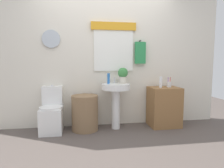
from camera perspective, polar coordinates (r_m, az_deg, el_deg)
The scene contains 11 objects.
ground_plane at distance 2.84m, azimuth 1.00°, elevation -18.28°, with size 8.00×8.00×0.00m, color #564C47.
back_wall at distance 3.72m, azimuth -2.05°, elevation 8.21°, with size 4.40×0.18×2.60m.
toilet at distance 3.57m, azimuth -16.89°, elevation -8.28°, with size 0.38×0.51×0.78m.
laundry_hamper at distance 3.50m, azimuth -7.81°, elevation -8.21°, with size 0.46×0.46×0.61m, color #846647.
pedestal_sink at distance 3.49m, azimuth 1.08°, elevation -3.32°, with size 0.50×0.50×0.80m.
faucet at distance 3.58m, azimuth 0.75°, elevation 1.05°, with size 0.03×0.03×0.10m, color silver.
wooden_cabinet at distance 3.80m, azimuth 14.73°, elevation -6.34°, with size 0.54×0.44×0.72m, color olive.
soap_bottle at distance 3.49m, azimuth -1.00°, elevation 1.60°, with size 0.05×0.05×0.18m, color #2D6BB7.
potted_plant at distance 3.54m, azimuth 3.15°, elevation 2.65°, with size 0.18×0.18×0.28m.
lotion_bottle at distance 3.66m, azimuth 13.83°, elevation 0.53°, with size 0.05×0.05×0.20m, color white.
toothbrush_cup at distance 3.79m, azimuth 16.09°, elevation -0.08°, with size 0.08×0.08×0.19m.
Camera 1 is at (-0.45, -2.54, 1.18)m, focal length 31.75 mm.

